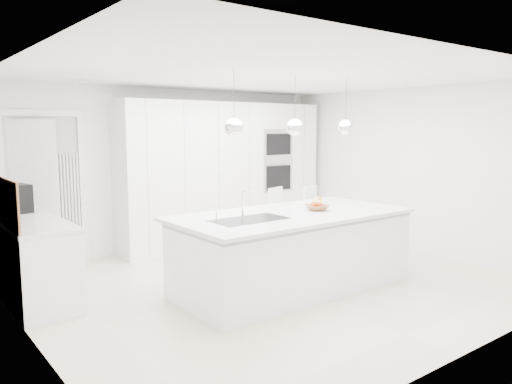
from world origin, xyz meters
TOP-DOWN VIEW (x-y plane):
  - floor at (0.00, 0.00)m, footprint 5.50×5.50m
  - wall_back at (0.00, 2.50)m, footprint 5.50×0.00m
  - wall_left at (-2.75, 0.00)m, footprint 0.00×5.00m
  - ceiling at (0.00, 0.00)m, footprint 5.50×5.50m
  - tall_cabinets at (0.80, 2.20)m, footprint 3.60×0.60m
  - oven_stack at (1.70, 1.89)m, footprint 0.62×0.04m
  - doorway_frame at (-1.95, 2.47)m, footprint 1.11×0.08m
  - hallway_door at (-2.20, 2.42)m, footprint 0.76×0.38m
  - radiator at (-1.63, 2.46)m, footprint 0.32×0.04m
  - left_base_cabinets at (-2.45, 1.20)m, footprint 0.60×1.80m
  - left_worktop at (-2.45, 1.20)m, footprint 0.62×1.82m
  - island_base at (0.10, -0.30)m, footprint 2.80×1.20m
  - island_worktop at (0.10, -0.25)m, footprint 2.84×1.40m
  - island_sink at (-0.55, -0.30)m, footprint 0.84×0.44m
  - island_tap at (-0.50, -0.10)m, footprint 0.02×0.02m
  - pendant_left at (-0.75, -0.30)m, footprint 0.20×0.20m
  - pendant_mid at (0.10, -0.30)m, footprint 0.20×0.20m
  - pendant_right at (0.95, -0.30)m, footprint 0.20×0.20m
  - fruit_bowl at (0.47, -0.30)m, footprint 0.35×0.35m
  - espresso_machine at (-2.43, 1.73)m, footprint 0.27×0.35m
  - bar_stool_left at (0.75, 0.68)m, footprint 0.48×0.56m
  - bar_stool_right at (1.29, 0.54)m, footprint 0.46×0.55m
  - apple_a at (0.45, -0.28)m, footprint 0.08×0.08m
  - apple_b at (0.48, -0.33)m, footprint 0.08×0.08m
  - apple_c at (0.43, -0.30)m, footprint 0.07×0.07m
  - banana_bunch at (0.49, -0.30)m, footprint 0.23×0.17m

SIDE VIEW (x-z plane):
  - floor at x=0.00m, z-range 0.00..0.00m
  - left_base_cabinets at x=-2.45m, z-range 0.00..0.86m
  - island_base at x=0.10m, z-range 0.00..0.86m
  - bar_stool_right at x=1.29m, z-range 0.00..1.04m
  - bar_stool_left at x=0.75m, z-range 0.00..1.04m
  - island_sink at x=-0.55m, z-range 0.73..0.91m
  - radiator at x=-1.63m, z-range 0.15..1.55m
  - left_worktop at x=-2.45m, z-range 0.86..0.90m
  - island_worktop at x=0.10m, z-range 0.86..0.90m
  - fruit_bowl at x=0.47m, z-range 0.90..0.97m
  - apple_c at x=0.43m, z-range 0.93..1.00m
  - apple_b at x=0.48m, z-range 0.93..1.01m
  - apple_a at x=0.45m, z-range 0.93..1.01m
  - hallway_door at x=-2.20m, z-range 0.00..2.00m
  - banana_bunch at x=0.49m, z-range 0.91..1.12m
  - doorway_frame at x=-1.95m, z-range -0.04..2.09m
  - island_tap at x=-0.50m, z-range 0.90..1.20m
  - espresso_machine at x=-2.43m, z-range 0.90..1.24m
  - tall_cabinets at x=0.80m, z-range 0.00..2.30m
  - wall_back at x=0.00m, z-range -1.50..4.00m
  - wall_left at x=-2.75m, z-range -1.25..3.75m
  - oven_stack at x=1.70m, z-range 0.83..1.88m
  - pendant_left at x=-0.75m, z-range 1.80..2.00m
  - pendant_mid at x=0.10m, z-range 1.80..2.00m
  - pendant_right at x=0.95m, z-range 1.80..2.00m
  - ceiling at x=0.00m, z-range 2.50..2.50m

